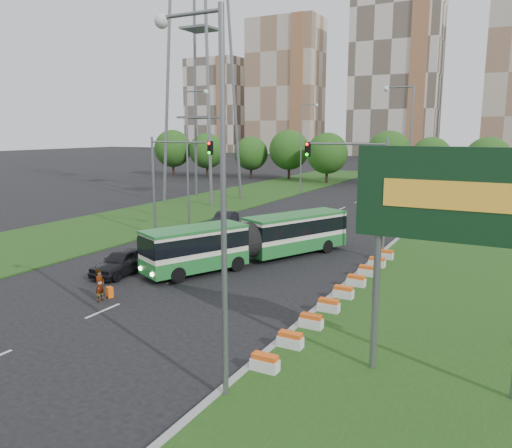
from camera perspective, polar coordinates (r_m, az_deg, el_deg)
The scene contains 20 objects.
ground at distance 27.94m, azimuth -3.87°, elevation -7.07°, with size 360.00×360.00×0.00m, color black.
grass_median at distance 31.75m, azimuth 25.02°, elevation -5.75°, with size 14.00×60.00×0.15m, color #1E4714.
median_kerb at distance 32.73m, azimuth 12.78°, elevation -4.49°, with size 0.30×60.00×0.18m, color gray.
left_verge at distance 58.01m, azimuth -6.04°, elevation 2.23°, with size 12.00×110.00×0.10m, color #1E4714.
lane_markings at distance 46.67m, azimuth 5.94°, elevation 0.11°, with size 0.20×100.00×0.01m, color beige, non-canonical shape.
flower_planters at distance 25.82m, azimuth 9.97°, elevation -7.66°, with size 1.10×18.10×0.60m, color silver, non-canonical shape.
billboard at distance 16.86m, azimuth 21.42°, elevation 1.98°, with size 6.00×0.37×8.00m.
traffic_mast_median at distance 34.04m, azimuth 11.96°, elevation 5.13°, with size 5.76×0.32×8.00m.
traffic_mast_left at distance 40.07m, azimuth -9.88°, elevation 6.00°, with size 5.76×0.32×8.00m.
street_lamps at distance 36.88m, azimuth 0.24°, elevation 6.78°, with size 36.00×60.00×12.00m, color slate, non-canonical shape.
transmission_pylon at distance 62.48m, azimuth -6.46°, elevation 23.08°, with size 12.00×12.00×44.00m, color slate, non-canonical shape.
tree_line at distance 77.81m, azimuth 25.02°, elevation 6.72°, with size 120.00×8.00×9.00m, color #1D4A13, non-canonical shape.
apartment_tower_west at distance 190.48m, azimuth 3.36°, elevation 15.30°, with size 26.00×15.00×48.00m, color #C2B29C.
apartment_tower_cwest at distance 177.83m, azimuth 15.65°, elevation 15.92°, with size 28.00×15.00×52.00m, color beige.
midrise_west at distance 204.39m, azimuth -4.54°, elevation 13.29°, with size 22.00×14.00×36.00m, color beige.
articulated_bus at distance 32.54m, azimuth -0.69°, elevation -1.73°, with size 2.34×14.99×2.47m.
car_left_near at distance 30.96m, azimuth -15.03°, elevation -4.18°, with size 1.79×4.46×1.52m, color black.
car_left_far at distance 44.24m, azimuth -3.61°, elevation 0.48°, with size 1.48×4.24×1.40m, color black.
pedestrian at distance 26.44m, azimuth -17.41°, elevation -6.70°, with size 0.60×0.40×1.66m, color gray.
shopping_trolley at distance 27.01m, azimuth -16.39°, elevation -7.50°, with size 0.33×0.35×0.56m.
Camera 1 is at (14.06, -22.60, 8.49)m, focal length 35.00 mm.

